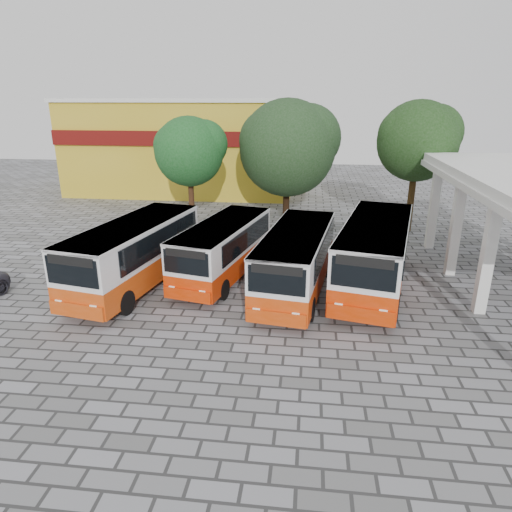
# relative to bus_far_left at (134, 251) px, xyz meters

# --- Properties ---
(ground) EXTENTS (90.00, 90.00, 0.00)m
(ground) POSITION_rel_bus_far_left_xyz_m (7.23, -2.77, -1.77)
(ground) COLOR #5D5D5D
(ground) RESTS_ON ground
(shophouse_block) EXTENTS (20.40, 10.40, 8.30)m
(shophouse_block) POSITION_rel_bus_far_left_xyz_m (-3.77, 23.21, 2.39)
(shophouse_block) COLOR gold
(shophouse_block) RESTS_ON ground
(bus_far_left) EXTENTS (4.13, 8.85, 3.05)m
(bus_far_left) POSITION_rel_bus_far_left_xyz_m (0.00, 0.00, 0.00)
(bus_far_left) COLOR #BE3C08
(bus_far_left) RESTS_ON ground
(bus_centre_left) EXTENTS (3.93, 8.01, 2.75)m
(bus_centre_left) POSITION_rel_bus_far_left_xyz_m (3.84, 1.63, -0.18)
(bus_centre_left) COLOR #C42900
(bus_centre_left) RESTS_ON ground
(bus_centre_right) EXTENTS (3.59, 8.34, 2.90)m
(bus_centre_right) POSITION_rel_bus_far_left_xyz_m (7.43, 0.15, -0.09)
(bus_centre_right) COLOR #BC3505
(bus_centre_right) RESTS_ON ground
(bus_far_right) EXTENTS (4.58, 9.28, 3.18)m
(bus_far_right) POSITION_rel_bus_far_left_xyz_m (10.96, 0.99, 0.07)
(bus_far_right) COLOR #BE2900
(bus_far_right) RESTS_ON ground
(tree_left) EXTENTS (4.83, 4.60, 7.31)m
(tree_left) POSITION_rel_bus_far_left_xyz_m (-0.07, 11.04, 3.39)
(tree_left) COLOR #412614
(tree_left) RESTS_ON ground
(tree_middle) EXTENTS (7.00, 6.67, 8.42)m
(tree_middle) POSITION_rel_bus_far_left_xyz_m (6.35, 13.22, 3.54)
(tree_middle) COLOR black
(tree_middle) RESTS_ON ground
(tree_right) EXTENTS (5.27, 5.02, 8.35)m
(tree_right) POSITION_rel_bus_far_left_xyz_m (14.57, 11.20, 4.23)
(tree_right) COLOR #3F2B13
(tree_right) RESTS_ON ground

